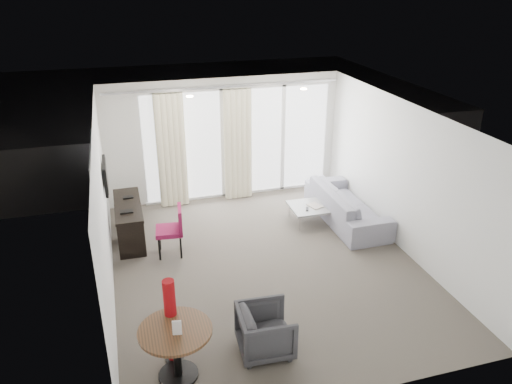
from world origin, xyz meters
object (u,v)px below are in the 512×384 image
object	(u,v)px
tub_armchair	(266,331)
sofa	(347,205)
desk	(129,222)
rattan_chair_a	(234,153)
round_table	(177,353)
rattan_chair_b	(284,151)
desk_chair	(169,231)
coffee_table	(309,214)
red_lamp	(171,321)

from	to	relation	value
tub_armchair	sofa	bearing A→B (deg)	-36.94
desk	rattan_chair_a	size ratio (longest dim) A/B	1.78
round_table	rattan_chair_b	distance (m)	7.43
tub_armchair	sofa	size ratio (longest dim) A/B	0.31
desk_chair	rattan_chair_a	world-z (taller)	desk_chair
round_table	tub_armchair	bearing A→B (deg)	6.20
coffee_table	sofa	bearing A→B (deg)	-10.20
round_table	rattan_chair_b	bearing A→B (deg)	60.87
desk_chair	tub_armchair	world-z (taller)	desk_chair
round_table	tub_armchair	world-z (taller)	round_table
coffee_table	rattan_chair_a	bearing A→B (deg)	103.28
desk	coffee_table	size ratio (longest dim) A/B	2.01
tub_armchair	coffee_table	xyz separation A→B (m)	(1.92, 3.27, -0.15)
desk_chair	sofa	xyz separation A→B (m)	(3.53, 0.33, -0.11)
coffee_table	rattan_chair_a	world-z (taller)	rattan_chair_a
round_table	red_lamp	size ratio (longest dim) A/B	0.74
round_table	sofa	size ratio (longest dim) A/B	0.39
tub_armchair	rattan_chair_a	bearing A→B (deg)	-6.98
coffee_table	rattan_chair_a	size ratio (longest dim) A/B	0.89
sofa	rattan_chair_a	distance (m)	3.63
round_table	coffee_table	size ratio (longest dim) A/B	1.18
desk_chair	rattan_chair_a	bearing A→B (deg)	67.18
round_table	sofa	xyz separation A→B (m)	(3.82, 3.26, -0.02)
tub_armchair	coffee_table	world-z (taller)	tub_armchair
desk_chair	desk	bearing A→B (deg)	137.34
rattan_chair_a	desk_chair	bearing A→B (deg)	-131.19
coffee_table	red_lamp	bearing A→B (deg)	-134.99
desk	rattan_chair_b	distance (m)	4.87
desk_chair	round_table	xyz separation A→B (m)	(-0.28, -2.93, -0.09)
red_lamp	tub_armchair	size ratio (longest dim) A/B	1.70
desk	rattan_chair_b	bearing A→B (deg)	35.33
rattan_chair_b	tub_armchair	bearing A→B (deg)	-91.69
red_lamp	sofa	distance (m)	4.84
round_table	tub_armchair	xyz separation A→B (m)	(1.16, 0.13, -0.03)
rattan_chair_b	rattan_chair_a	bearing A→B (deg)	-164.26
red_lamp	rattan_chair_b	distance (m)	7.18
desk_chair	red_lamp	size ratio (longest dim) A/B	0.75
desk	coffee_table	bearing A→B (deg)	-4.64
red_lamp	coffee_table	size ratio (longest dim) A/B	1.59
desk	desk_chair	size ratio (longest dim) A/B	1.70
sofa	desk_chair	bearing A→B (deg)	95.33
round_table	rattan_chair_a	size ratio (longest dim) A/B	1.04
desk	coffee_table	xyz separation A→B (m)	(3.44, -0.28, -0.19)
round_table	desk	bearing A→B (deg)	95.57
desk	sofa	distance (m)	4.19
rattan_chair_b	round_table	bearing A→B (deg)	-99.73
desk_chair	round_table	world-z (taller)	desk_chair
desk_chair	coffee_table	xyz separation A→B (m)	(2.80, 0.46, -0.28)
desk	tub_armchair	bearing A→B (deg)	-66.79
coffee_table	desk_chair	bearing A→B (deg)	-170.62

